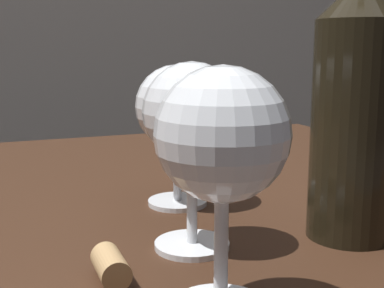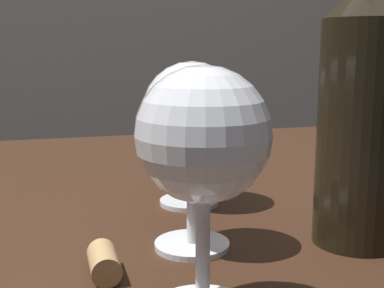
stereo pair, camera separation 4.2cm
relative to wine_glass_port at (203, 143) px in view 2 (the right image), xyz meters
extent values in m
cube|color=#382114|center=(-0.07, 0.28, -0.13)|extent=(1.12, 0.81, 0.03)
cylinder|color=white|center=(0.00, 0.00, -0.06)|extent=(0.01, 0.01, 0.08)
sphere|color=white|center=(0.00, 0.00, 0.01)|extent=(0.08, 0.08, 0.08)
ellipsoid|color=#380711|center=(0.00, 0.00, 0.00)|extent=(0.07, 0.07, 0.03)
cylinder|color=white|center=(0.02, 0.11, -0.11)|extent=(0.06, 0.06, 0.00)
cylinder|color=white|center=(0.02, 0.11, -0.06)|extent=(0.01, 0.01, 0.08)
sphere|color=white|center=(0.02, 0.11, 0.00)|extent=(0.08, 0.08, 0.08)
ellipsoid|color=beige|center=(0.02, 0.11, 0.01)|extent=(0.07, 0.07, 0.04)
cylinder|color=white|center=(0.05, 0.23, -0.11)|extent=(0.06, 0.06, 0.00)
cylinder|color=white|center=(0.05, 0.23, -0.07)|extent=(0.01, 0.01, 0.07)
sphere|color=white|center=(0.05, 0.23, -0.01)|extent=(0.09, 0.09, 0.09)
ellipsoid|color=maroon|center=(0.05, 0.23, -0.01)|extent=(0.08, 0.08, 0.04)
cylinder|color=black|center=(0.16, 0.09, -0.02)|extent=(0.07, 0.07, 0.19)
cylinder|color=tan|center=(-0.05, 0.07, -0.10)|extent=(0.02, 0.04, 0.02)
camera|label=1|loc=(-0.13, -0.28, 0.06)|focal=48.60mm
camera|label=2|loc=(-0.09, -0.29, 0.06)|focal=48.60mm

